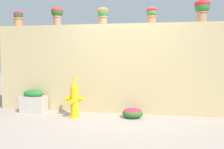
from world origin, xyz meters
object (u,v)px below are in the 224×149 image
object	(u,v)px
flower_bush_left	(133,113)
planter_box	(34,101)
potted_plant_2	(103,14)
fire_hydrant	(74,99)
potted_plant_0	(18,18)
potted_plant_1	(57,13)
potted_plant_4	(202,8)
potted_plant_3	(152,13)

from	to	relation	value
flower_bush_left	planter_box	xyz separation A→B (m)	(-2.28, 0.13, 0.14)
potted_plant_2	fire_hydrant	size ratio (longest dim) A/B	0.47
potted_plant_2	fire_hydrant	distance (m)	2.04
fire_hydrant	planter_box	world-z (taller)	fire_hydrant
potted_plant_0	flower_bush_left	world-z (taller)	potted_plant_0
flower_bush_left	potted_plant_1	bearing A→B (deg)	163.26
potted_plant_4	planter_box	size ratio (longest dim) A/B	0.87
potted_plant_0	potted_plant_1	xyz separation A→B (m)	(1.00, 0.00, 0.08)
potted_plant_2	potted_plant_4	bearing A→B (deg)	-0.36
potted_plant_3	potted_plant_4	distance (m)	1.05
potted_plant_2	flower_bush_left	xyz separation A→B (m)	(0.75, -0.54, -2.13)
potted_plant_1	fire_hydrant	distance (m)	2.14
potted_plant_3	potted_plant_4	world-z (taller)	potted_plant_4
flower_bush_left	potted_plant_0	bearing A→B (deg)	168.95
potted_plant_4	potted_plant_0	bearing A→B (deg)	179.54
flower_bush_left	potted_plant_3	bearing A→B (deg)	55.45
planter_box	potted_plant_3	bearing A→B (deg)	8.19
potted_plant_2	planter_box	bearing A→B (deg)	-165.18
potted_plant_0	planter_box	size ratio (longest dim) A/B	0.69
potted_plant_0	potted_plant_2	xyz separation A→B (m)	(2.11, -0.02, 0.03)
potted_plant_1	planter_box	distance (m)	2.13
fire_hydrant	flower_bush_left	bearing A→B (deg)	7.50
potted_plant_0	potted_plant_3	xyz separation A→B (m)	(3.21, -0.05, -0.00)
potted_plant_0	flower_bush_left	xyz separation A→B (m)	(2.86, -0.56, -2.10)
potted_plant_3	planter_box	size ratio (longest dim) A/B	0.65
potted_plant_3	potted_plant_0	bearing A→B (deg)	179.12
potted_plant_0	potted_plant_2	distance (m)	2.11
fire_hydrant	flower_bush_left	xyz separation A→B (m)	(1.21, 0.16, -0.27)
potted_plant_1	potted_plant_4	size ratio (longest dim) A/B	0.95
potted_plant_0	potted_plant_3	world-z (taller)	potted_plant_0
potted_plant_3	flower_bush_left	distance (m)	2.19
potted_plant_1	potted_plant_2	world-z (taller)	potted_plant_1
potted_plant_4	planter_box	world-z (taller)	potted_plant_4
fire_hydrant	planter_box	distance (m)	1.12
potted_plant_0	potted_plant_2	bearing A→B (deg)	-0.57
potted_plant_2	potted_plant_1	bearing A→B (deg)	178.89
potted_plant_0	fire_hydrant	xyz separation A→B (m)	(1.65, -0.72, -1.83)
potted_plant_2	potted_plant_3	bearing A→B (deg)	-1.46
potted_plant_1	potted_plant_4	distance (m)	3.26
potted_plant_4	fire_hydrant	xyz separation A→B (m)	(-2.61, -0.68, -1.92)
potted_plant_2	potted_plant_0	bearing A→B (deg)	179.43
potted_plant_1	planter_box	bearing A→B (deg)	-135.00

